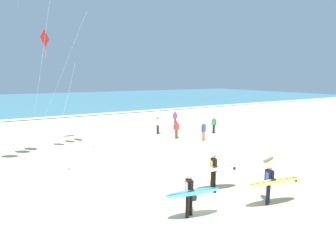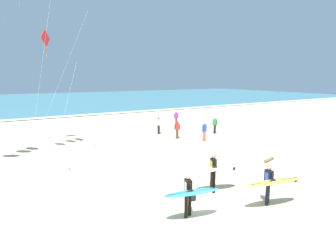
{
  "view_description": "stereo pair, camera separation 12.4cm",
  "coord_description": "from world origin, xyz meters",
  "px_view_note": "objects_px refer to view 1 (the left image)",
  "views": [
    {
      "loc": [
        -6.5,
        -8.29,
        5.22
      ],
      "look_at": [
        0.98,
        4.18,
        2.62
      ],
      "focal_mm": 29.13,
      "sensor_mm": 36.0,
      "label": 1
    },
    {
      "loc": [
        -6.39,
        -8.35,
        5.22
      ],
      "look_at": [
        0.98,
        4.18,
        2.62
      ],
      "focal_mm": 29.13,
      "sensor_mm": 36.0,
      "label": 2
    }
  ],
  "objects_px": {
    "kite_diamond_scarlet_near": "(46,44)",
    "beach_ball": "(194,197)",
    "driftwood_log": "(268,159)",
    "surfer_trailing": "(215,169)",
    "bystander_green_top": "(214,125)",
    "surfer_lead": "(191,192)",
    "bystander_white_top": "(158,125)",
    "bystander_purple_top": "(175,118)",
    "bystander_blue_top": "(204,131)",
    "surfer_third": "(272,181)",
    "bystander_red_top": "(176,129)"
  },
  "relations": [
    {
      "from": "kite_diamond_scarlet_near",
      "to": "beach_ball",
      "type": "relative_size",
      "value": 29.06
    },
    {
      "from": "kite_diamond_scarlet_near",
      "to": "driftwood_log",
      "type": "height_order",
      "value": "kite_diamond_scarlet_near"
    },
    {
      "from": "surfer_trailing",
      "to": "bystander_green_top",
      "type": "height_order",
      "value": "surfer_trailing"
    },
    {
      "from": "surfer_lead",
      "to": "bystander_white_top",
      "type": "height_order",
      "value": "surfer_lead"
    },
    {
      "from": "kite_diamond_scarlet_near",
      "to": "bystander_purple_top",
      "type": "bearing_deg",
      "value": 24.59
    },
    {
      "from": "bystander_purple_top",
      "to": "bystander_blue_top",
      "type": "xyz_separation_m",
      "value": [
        -1.97,
        -7.51,
        0.0
      ]
    },
    {
      "from": "surfer_third",
      "to": "kite_diamond_scarlet_near",
      "type": "bearing_deg",
      "value": 118.35
    },
    {
      "from": "bystander_white_top",
      "to": "bystander_red_top",
      "type": "relative_size",
      "value": 1.0
    },
    {
      "from": "bystander_white_top",
      "to": "bystander_blue_top",
      "type": "height_order",
      "value": "same"
    },
    {
      "from": "surfer_lead",
      "to": "bystander_green_top",
      "type": "distance_m",
      "value": 16.16
    },
    {
      "from": "bystander_red_top",
      "to": "surfer_third",
      "type": "bearing_deg",
      "value": -105.23
    },
    {
      "from": "bystander_white_top",
      "to": "kite_diamond_scarlet_near",
      "type": "bearing_deg",
      "value": -162.45
    },
    {
      "from": "surfer_lead",
      "to": "bystander_purple_top",
      "type": "height_order",
      "value": "surfer_lead"
    },
    {
      "from": "bystander_green_top",
      "to": "surfer_third",
      "type": "bearing_deg",
      "value": -121.28
    },
    {
      "from": "bystander_red_top",
      "to": "bystander_purple_top",
      "type": "bearing_deg",
      "value": 58.57
    },
    {
      "from": "bystander_white_top",
      "to": "bystander_purple_top",
      "type": "bearing_deg",
      "value": 38.7
    },
    {
      "from": "surfer_lead",
      "to": "kite_diamond_scarlet_near",
      "type": "height_order",
      "value": "kite_diamond_scarlet_near"
    },
    {
      "from": "driftwood_log",
      "to": "bystander_purple_top",
      "type": "bearing_deg",
      "value": 82.39
    },
    {
      "from": "surfer_lead",
      "to": "bystander_blue_top",
      "type": "xyz_separation_m",
      "value": [
        8.34,
        9.81,
        -0.23
      ]
    },
    {
      "from": "kite_diamond_scarlet_near",
      "to": "driftwood_log",
      "type": "bearing_deg",
      "value": -34.49
    },
    {
      "from": "surfer_trailing",
      "to": "bystander_blue_top",
      "type": "bearing_deg",
      "value": 54.7
    },
    {
      "from": "bystander_green_top",
      "to": "beach_ball",
      "type": "relative_size",
      "value": 5.68
    },
    {
      "from": "surfer_lead",
      "to": "kite_diamond_scarlet_near",
      "type": "distance_m",
      "value": 13.17
    },
    {
      "from": "surfer_lead",
      "to": "beach_ball",
      "type": "distance_m",
      "value": 1.79
    },
    {
      "from": "surfer_third",
      "to": "driftwood_log",
      "type": "xyz_separation_m",
      "value": [
        4.99,
        4.15,
        -0.96
      ]
    },
    {
      "from": "surfer_lead",
      "to": "driftwood_log",
      "type": "height_order",
      "value": "surfer_lead"
    },
    {
      "from": "beach_ball",
      "to": "bystander_white_top",
      "type": "bearing_deg",
      "value": 67.51
    },
    {
      "from": "bystander_red_top",
      "to": "driftwood_log",
      "type": "bearing_deg",
      "value": -79.23
    },
    {
      "from": "kite_diamond_scarlet_near",
      "to": "beach_ball",
      "type": "xyz_separation_m",
      "value": [
        4.07,
        -10.03,
        -7.12
      ]
    },
    {
      "from": "bystander_purple_top",
      "to": "bystander_green_top",
      "type": "bearing_deg",
      "value": -81.98
    },
    {
      "from": "surfer_third",
      "to": "beach_ball",
      "type": "distance_m",
      "value": 3.28
    },
    {
      "from": "bystander_blue_top",
      "to": "surfer_lead",
      "type": "bearing_deg",
      "value": -130.37
    },
    {
      "from": "surfer_third",
      "to": "bystander_red_top",
      "type": "relative_size",
      "value": 1.6
    },
    {
      "from": "bystander_blue_top",
      "to": "driftwood_log",
      "type": "height_order",
      "value": "bystander_blue_top"
    },
    {
      "from": "bystander_white_top",
      "to": "bystander_green_top",
      "type": "relative_size",
      "value": 1.0
    },
    {
      "from": "bystander_blue_top",
      "to": "bystander_green_top",
      "type": "bearing_deg",
      "value": 35.16
    },
    {
      "from": "surfer_trailing",
      "to": "bystander_purple_top",
      "type": "xyz_separation_m",
      "value": [
        7.8,
        15.75,
        -0.23
      ]
    },
    {
      "from": "kite_diamond_scarlet_near",
      "to": "bystander_white_top",
      "type": "bearing_deg",
      "value": 17.55
    },
    {
      "from": "kite_diamond_scarlet_near",
      "to": "bystander_green_top",
      "type": "distance_m",
      "value": 15.56
    },
    {
      "from": "bystander_purple_top",
      "to": "kite_diamond_scarlet_near",
      "type": "bearing_deg",
      "value": -155.41
    },
    {
      "from": "surfer_lead",
      "to": "bystander_red_top",
      "type": "distance_m",
      "value": 13.52
    },
    {
      "from": "surfer_third",
      "to": "bystander_green_top",
      "type": "bearing_deg",
      "value": 58.72
    },
    {
      "from": "surfer_third",
      "to": "driftwood_log",
      "type": "relative_size",
      "value": 2.19
    },
    {
      "from": "kite_diamond_scarlet_near",
      "to": "bystander_red_top",
      "type": "bearing_deg",
      "value": 2.63
    },
    {
      "from": "bystander_blue_top",
      "to": "beach_ball",
      "type": "bearing_deg",
      "value": -130.3
    },
    {
      "from": "bystander_white_top",
      "to": "surfer_trailing",
      "type": "bearing_deg",
      "value": -107.16
    },
    {
      "from": "bystander_blue_top",
      "to": "bystander_white_top",
      "type": "bearing_deg",
      "value": 113.75
    },
    {
      "from": "beach_ball",
      "to": "surfer_third",
      "type": "bearing_deg",
      "value": -39.77
    },
    {
      "from": "bystander_white_top",
      "to": "bystander_purple_top",
      "type": "height_order",
      "value": "same"
    },
    {
      "from": "surfer_third",
      "to": "bystander_red_top",
      "type": "xyz_separation_m",
      "value": [
        3.4,
        12.51,
        -0.24
      ]
    }
  ]
}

